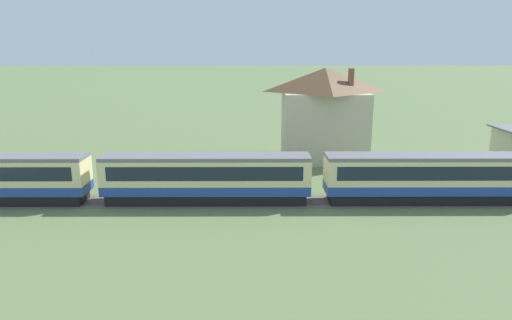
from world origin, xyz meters
The scene contains 4 objects.
ground_plane centered at (0.00, 0.00, 0.00)m, with size 600.00×600.00×0.00m, color #607547.
passenger_train centered at (-22.82, -0.48, 2.27)m, with size 92.41×2.86×4.10m.
railway_track centered at (-11.98, -0.48, 0.01)m, with size 149.56×3.60×0.04m.
station_house_brown_roof centered at (-11.01, 14.96, 5.45)m, with size 10.08×8.45×10.57m.
Camera 1 is at (-19.11, -37.31, 12.79)m, focal length 32.00 mm.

